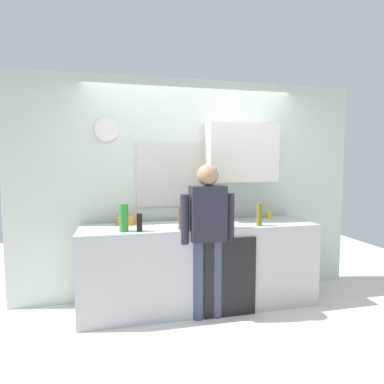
{
  "coord_description": "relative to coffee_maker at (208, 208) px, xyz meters",
  "views": [
    {
      "loc": [
        -0.92,
        -3.18,
        1.61
      ],
      "look_at": [
        -0.1,
        0.25,
        1.3
      ],
      "focal_mm": 30.76,
      "sensor_mm": 36.0,
      "label": 1
    }
  ],
  "objects": [
    {
      "name": "bottle_dark_sauce",
      "position": [
        -0.85,
        -0.44,
        -0.06
      ],
      "size": [
        0.06,
        0.06,
        0.18
      ],
      "primitive_type": "cylinder",
      "color": "black",
      "rests_on": "kitchen_counter"
    },
    {
      "name": "kitchen_counter",
      "position": [
        -0.17,
        -0.24,
        -0.61
      ],
      "size": [
        2.61,
        0.64,
        0.93
      ],
      "primitive_type": "cube",
      "color": "#B2B7BC",
      "rests_on": "ground_plane"
    },
    {
      "name": "coffee_maker",
      "position": [
        0.0,
        0.0,
        0.0
      ],
      "size": [
        0.2,
        0.2,
        0.33
      ],
      "color": "black",
      "rests_on": "kitchen_counter"
    },
    {
      "name": "person_at_sink",
      "position": [
        -0.17,
        -0.54,
        -0.13
      ],
      "size": [
        0.57,
        0.22,
        1.6
      ],
      "rotation": [
        0.0,
        0.0,
        0.04
      ],
      "color": "#3F4766",
      "rests_on": "ground_plane"
    },
    {
      "name": "bottle_clear_soda",
      "position": [
        -1.0,
        -0.41,
        -0.01
      ],
      "size": [
        0.09,
        0.09,
        0.28
      ],
      "primitive_type": "cylinder",
      "color": "#2D8C33",
      "rests_on": "kitchen_counter"
    },
    {
      "name": "ground_plane",
      "position": [
        -0.17,
        -0.54,
        -1.08
      ],
      "size": [
        8.0,
        8.0,
        0.0
      ],
      "primitive_type": "plane",
      "color": "silver"
    },
    {
      "name": "bottle_olive_oil",
      "position": [
        0.45,
        -0.45,
        -0.02
      ],
      "size": [
        0.06,
        0.06,
        0.25
      ],
      "primitive_type": "cylinder",
      "color": "olive",
      "rests_on": "kitchen_counter"
    },
    {
      "name": "back_wall_assembly",
      "position": [
        -0.09,
        0.16,
        0.29
      ],
      "size": [
        4.21,
        0.42,
        2.6
      ],
      "color": "silver",
      "rests_on": "ground_plane"
    },
    {
      "name": "bottle_amber_beer",
      "position": [
        -0.42,
        -0.42,
        -0.03
      ],
      "size": [
        0.06,
        0.06,
        0.23
      ],
      "primitive_type": "cylinder",
      "color": "brown",
      "rests_on": "kitchen_counter"
    },
    {
      "name": "mixing_bowl",
      "position": [
        -0.97,
        -0.01,
        -0.11
      ],
      "size": [
        0.22,
        0.22,
        0.08
      ],
      "primitive_type": "cylinder",
      "color": "orange",
      "rests_on": "kitchen_counter"
    },
    {
      "name": "dishwasher_panel",
      "position": [
        0.07,
        -0.57,
        -0.66
      ],
      "size": [
        0.56,
        0.02,
        0.84
      ],
      "primitive_type": "cube",
      "color": "black",
      "rests_on": "ground_plane"
    },
    {
      "name": "cup_yellow_cup",
      "position": [
        0.79,
        -0.01,
        -0.1
      ],
      "size": [
        0.07,
        0.07,
        0.09
      ],
      "primitive_type": "cylinder",
      "color": "yellow",
      "rests_on": "kitchen_counter"
    }
  ]
}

